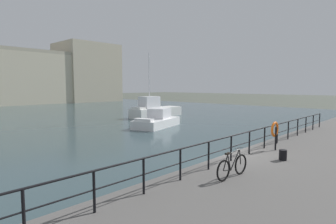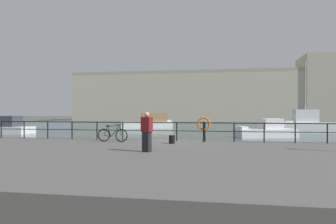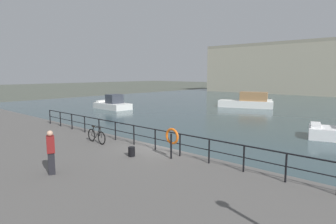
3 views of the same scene
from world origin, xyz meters
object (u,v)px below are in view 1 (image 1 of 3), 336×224
(moored_cabin_cruiser, at_px, (157,121))
(mooring_bollard, at_px, (283,155))
(life_ring_stand, at_px, (275,130))
(moored_green_narrowboat, at_px, (155,110))
(parked_bicycle, at_px, (232,166))

(moored_cabin_cruiser, relative_size, mooring_bollard, 13.08)
(moored_cabin_cruiser, bearing_deg, life_ring_stand, 53.38)
(moored_green_narrowboat, distance_m, parked_bicycle, 25.46)
(mooring_bollard, relative_size, life_ring_stand, 0.31)
(moored_cabin_cruiser, height_order, moored_green_narrowboat, moored_green_narrowboat)
(parked_bicycle, bearing_deg, moored_cabin_cruiser, 57.16)
(moored_cabin_cruiser, relative_size, moored_green_narrowboat, 0.73)
(moored_green_narrowboat, bearing_deg, life_ring_stand, 58.29)
(parked_bicycle, bearing_deg, moored_green_narrowboat, 54.83)
(moored_cabin_cruiser, height_order, mooring_bollard, moored_cabin_cruiser)
(life_ring_stand, bearing_deg, mooring_bollard, -147.68)
(mooring_bollard, distance_m, life_ring_stand, 2.04)
(life_ring_stand, bearing_deg, moored_green_narrowboat, 61.26)
(parked_bicycle, xyz_separation_m, life_ring_stand, (5.04, 0.61, 0.59))
(parked_bicycle, height_order, mooring_bollard, parked_bicycle)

